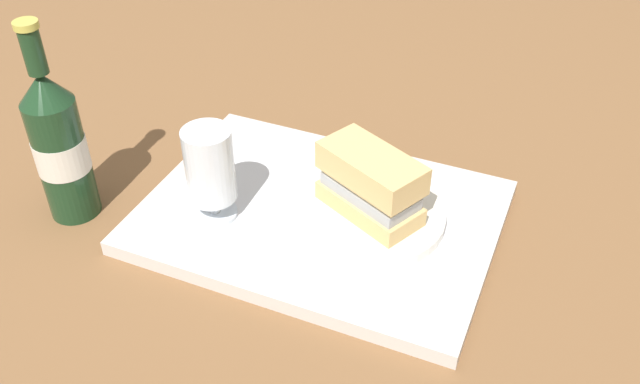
{
  "coord_description": "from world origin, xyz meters",
  "views": [
    {
      "loc": [
        -0.27,
        0.63,
        0.59
      ],
      "look_at": [
        0.0,
        0.0,
        0.05
      ],
      "focal_mm": 39.3,
      "sensor_mm": 36.0,
      "label": 1
    }
  ],
  "objects_px": {
    "plate": "(369,215)",
    "beer_bottle": "(59,145)",
    "sandwich": "(369,182)",
    "beer_glass": "(210,171)"
  },
  "relations": [
    {
      "from": "beer_glass",
      "to": "beer_bottle",
      "type": "height_order",
      "value": "beer_bottle"
    },
    {
      "from": "beer_bottle",
      "to": "beer_glass",
      "type": "bearing_deg",
      "value": -167.26
    },
    {
      "from": "sandwich",
      "to": "beer_glass",
      "type": "relative_size",
      "value": 1.16
    },
    {
      "from": "sandwich",
      "to": "beer_bottle",
      "type": "xyz_separation_m",
      "value": [
        0.36,
        0.11,
        0.03
      ]
    },
    {
      "from": "plate",
      "to": "beer_bottle",
      "type": "height_order",
      "value": "beer_bottle"
    },
    {
      "from": "plate",
      "to": "beer_glass",
      "type": "relative_size",
      "value": 1.52
    },
    {
      "from": "beer_bottle",
      "to": "plate",
      "type": "bearing_deg",
      "value": -163.43
    },
    {
      "from": "plate",
      "to": "beer_bottle",
      "type": "relative_size",
      "value": 0.71
    },
    {
      "from": "sandwich",
      "to": "beer_glass",
      "type": "height_order",
      "value": "beer_glass"
    },
    {
      "from": "plate",
      "to": "beer_glass",
      "type": "bearing_deg",
      "value": 20.38
    }
  ]
}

